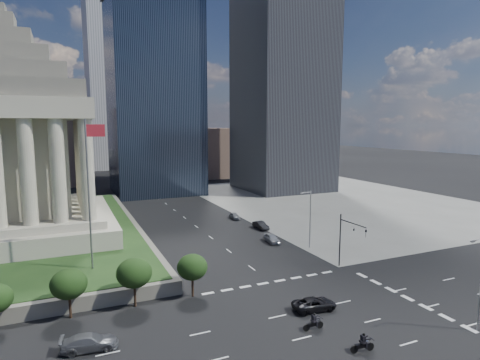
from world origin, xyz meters
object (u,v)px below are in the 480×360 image
flagpole (90,186)px  parked_sedan_far (235,216)px  suv_grey (90,342)px  parked_sedan_mid (261,225)px  motorcycle_trail (313,321)px  pickup_truck (314,304)px  war_memorial (3,123)px  parked_sedan_near (272,238)px  street_lamp_north (309,216)px  traffic_signal_ne (348,235)px  motorcycle_lead (362,342)px

flagpole → parked_sedan_far: (31.90, 26.14, -12.42)m
suv_grey → parked_sedan_far: size_ratio=1.28×
parked_sedan_mid → motorcycle_trail: motorcycle_trail is taller
pickup_truck → parked_sedan_far: 46.39m
war_memorial → parked_sedan_mid: war_memorial is taller
parked_sedan_near → parked_sedan_far: parked_sedan_near is taller
street_lamp_north → motorcycle_trail: (-15.33, -24.02, -4.76)m
parked_sedan_far → motorcycle_trail: bearing=-101.1°
parked_sedan_near → parked_sedan_far: bearing=92.9°
motorcycle_trail → street_lamp_north: bearing=58.0°
traffic_signal_ne → motorcycle_trail: bearing=-138.8°
war_memorial → suv_grey: war_memorial is taller
war_memorial → suv_grey: size_ratio=7.44×
pickup_truck → motorcycle_lead: size_ratio=2.07×
war_memorial → pickup_truck: war_memorial is taller
flagpole → motorcycle_lead: bearing=-52.6°
suv_grey → parked_sedan_near: size_ratio=1.14×
suv_grey → parked_sedan_mid: suv_grey is taller
pickup_truck → motorcycle_lead: (-0.83, -9.04, 0.21)m
flagpole → traffic_signal_ne: 36.69m
motorcycle_lead → parked_sedan_mid: bearing=82.7°
parked_sedan_mid → traffic_signal_ne: bearing=-90.5°
street_lamp_north → suv_grey: size_ratio=1.91×
parked_sedan_near → traffic_signal_ne: bearing=-72.1°
traffic_signal_ne → flagpole: bearing=163.3°
parked_sedan_mid → motorcycle_lead: motorcycle_lead is taller
parked_sedan_near → parked_sedan_mid: size_ratio=1.00×
war_memorial → parked_sedan_mid: bearing=-10.2°
motorcycle_lead → motorcycle_trail: (-1.85, 5.31, -0.03)m
street_lamp_north → motorcycle_lead: bearing=-114.7°
flagpole → parked_sedan_mid: flagpole is taller
parked_sedan_far → motorcycle_trail: 50.62m
parked_sedan_far → motorcycle_trail: motorcycle_trail is taller
traffic_signal_ne → parked_sedan_near: traffic_signal_ne is taller
suv_grey → motorcycle_lead: motorcycle_lead is taller
motorcycle_trail → parked_sedan_near: bearing=70.0°
pickup_truck → flagpole: bearing=54.6°
traffic_signal_ne → parked_sedan_near: 17.67m
traffic_signal_ne → parked_sedan_far: 36.81m
street_lamp_north → pickup_truck: size_ratio=1.93×
flagpole → suv_grey: 21.59m
suv_grey → parked_sedan_far: suv_grey is taller
parked_sedan_near → pickup_truck: bearing=-101.9°
parked_sedan_mid → war_memorial: bearing=167.1°
traffic_signal_ne → street_lamp_north: 11.34m
traffic_signal_ne → parked_sedan_far: size_ratio=1.95×
flagpole → suv_grey: flagpole is taller
parked_sedan_far → motorcycle_lead: bearing=-98.0°
pickup_truck → parked_sedan_near: bearing=-12.7°
suv_grey → parked_sedan_mid: 48.41m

